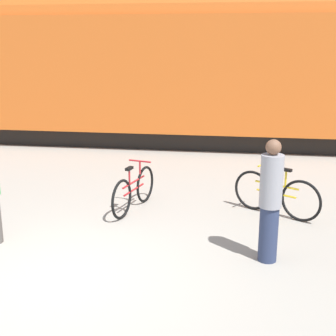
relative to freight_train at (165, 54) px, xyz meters
name	(u,v)px	position (x,y,z in m)	size (l,w,h in m)	color
ground_plane	(62,275)	(0.00, -9.09, -2.78)	(80.00, 80.00, 0.00)	gray
freight_train	(165,54)	(0.00, 0.00, 0.00)	(42.22, 2.98, 5.31)	black
rail_near	(161,147)	(0.00, -0.72, -2.78)	(54.22, 0.07, 0.01)	#4C4238
rail_far	(168,138)	(0.00, 0.72, -2.78)	(54.22, 0.07, 0.01)	#4C4238
bicycle_yellow	(276,194)	(3.08, -6.24, -2.38)	(1.54, 0.94, 0.96)	black
bicycle_maroon	(134,190)	(0.41, -6.34, -2.40)	(0.52, 1.71, 0.92)	black
person_in_grey	(270,201)	(2.84, -8.18, -1.86)	(0.33, 0.33, 1.83)	#283351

